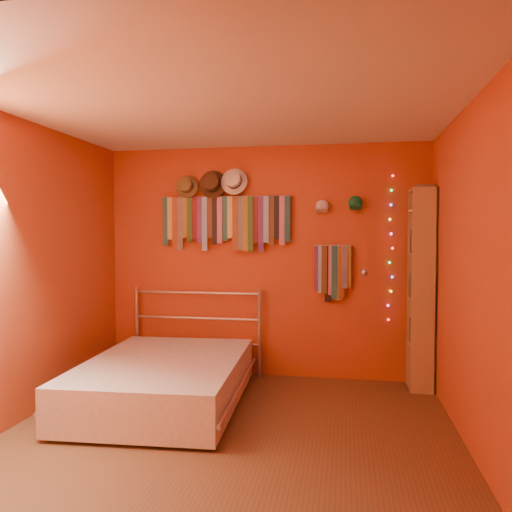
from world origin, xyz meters
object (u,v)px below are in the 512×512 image
Objects in this scene: tie_rack at (225,220)px; bed at (165,380)px; reading_lamp at (364,272)px; bookshelf at (426,288)px.

bed is (-0.32, -1.04, -1.48)m from tie_rack.
tie_rack is at bearing 173.06° from reading_lamp.
bed is (-1.80, -0.86, -0.94)m from reading_lamp.
reading_lamp is 0.16× the size of bookshelf.
bookshelf is 2.68m from bed.
bookshelf is at bearing 17.20° from bed.
bookshelf is at bearing 2.42° from reading_lamp.
reading_lamp reaches higher than bed.
bed is at bearing -159.84° from bookshelf.
bookshelf is (2.08, -0.15, -0.69)m from tie_rack.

